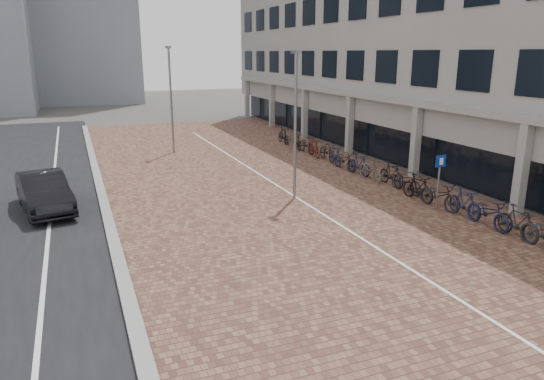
% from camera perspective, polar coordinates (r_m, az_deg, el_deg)
% --- Properties ---
extents(ground, '(140.00, 140.00, 0.00)m').
position_cam_1_polar(ground, '(11.96, 11.05, -13.25)').
color(ground, '#474442').
rests_on(ground, ground).
extents(plaza_brick, '(14.50, 42.00, 0.04)m').
position_cam_1_polar(plaza_brick, '(22.88, -0.94, 1.11)').
color(plaza_brick, brown).
rests_on(plaza_brick, ground).
extents(curb, '(0.35, 42.00, 0.14)m').
position_cam_1_polar(curb, '(21.48, -18.92, -0.54)').
color(curb, gray).
rests_on(curb, ground).
extents(lane_line, '(0.12, 44.00, 0.00)m').
position_cam_1_polar(lane_line, '(21.50, -23.95, -1.17)').
color(lane_line, white).
rests_on(lane_line, street_asphalt).
extents(parking_line, '(0.10, 30.00, 0.00)m').
position_cam_1_polar(parking_line, '(22.95, -0.47, 1.22)').
color(parking_line, white).
rests_on(parking_line, plaza_brick).
extents(office_building, '(8.40, 40.00, 15.00)m').
position_cam_1_polar(office_building, '(31.21, 16.47, 19.96)').
color(office_building, gray).
rests_on(office_building, ground).
extents(car_dark, '(2.28, 4.52, 1.42)m').
position_cam_1_polar(car_dark, '(20.20, -24.67, -0.23)').
color(car_dark, black).
rests_on(car_dark, ground).
extents(parking_sign, '(0.43, 0.09, 2.08)m').
position_cam_1_polar(parking_sign, '(19.30, 18.64, 1.70)').
color(parking_sign, slate).
rests_on(parking_sign, ground).
extents(lamp_near, '(0.12, 0.12, 5.71)m').
position_cam_1_polar(lamp_near, '(19.45, 2.68, 7.08)').
color(lamp_near, slate).
rests_on(lamp_near, ground).
extents(lamp_far, '(0.12, 0.12, 5.98)m').
position_cam_1_polar(lamp_far, '(29.44, -11.48, 9.92)').
color(lamp_far, slate).
rests_on(lamp_far, ground).
extents(bike_row, '(1.10, 21.42, 1.05)m').
position_cam_1_polar(bike_row, '(23.65, 10.88, 2.58)').
color(bike_row, black).
rests_on(bike_row, ground).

